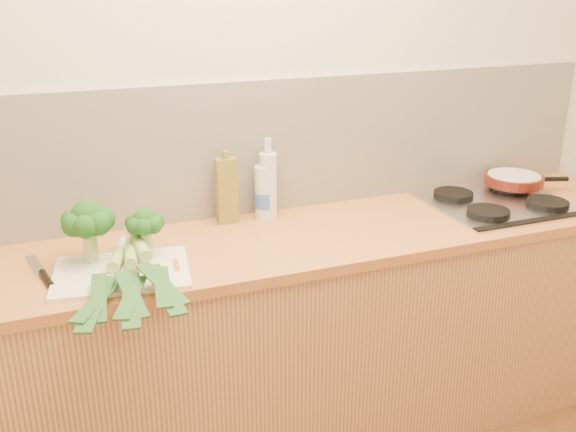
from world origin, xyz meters
name	(u,v)px	position (x,y,z in m)	size (l,w,h in m)	color
room_shell	(249,149)	(0.00, 1.49, 1.17)	(3.50, 3.50, 3.50)	beige
counter	(275,342)	(0.00, 1.20, 0.45)	(3.20, 0.62, 0.90)	tan
gas_hob	(500,202)	(1.02, 1.20, 0.91)	(0.58, 0.50, 0.04)	silver
chopping_board	(122,272)	(-0.57, 1.09, 0.91)	(0.43, 0.32, 0.01)	white
broccoli_left	(88,221)	(-0.66, 1.20, 1.06)	(0.17, 0.18, 0.22)	#93B268
broccoli_right	(145,224)	(-0.47, 1.18, 1.03)	(0.13, 0.13, 0.17)	#93B268
leek_front	(112,270)	(-0.61, 1.05, 0.94)	(0.25, 0.62, 0.04)	white
leek_mid	(131,265)	(-0.55, 1.03, 0.95)	(0.16, 0.67, 0.04)	white
leek_back	(146,256)	(-0.50, 1.04, 0.97)	(0.11, 0.69, 0.04)	white
chefs_knife	(44,275)	(-0.81, 1.15, 0.91)	(0.09, 0.30, 0.02)	silver
skillet	(514,179)	(1.19, 1.32, 0.96)	(0.37, 0.26, 0.04)	#53160D
oil_tin	(227,190)	(-0.12, 1.42, 1.03)	(0.08, 0.05, 0.29)	olive
glass_bottle	(268,184)	(0.05, 1.41, 1.04)	(0.07, 0.07, 0.33)	silver
amber_bottle	(270,190)	(0.07, 1.43, 1.01)	(0.06, 0.06, 0.25)	brown
water_bottle	(264,193)	(0.04, 1.42, 1.00)	(0.08, 0.08, 0.25)	silver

